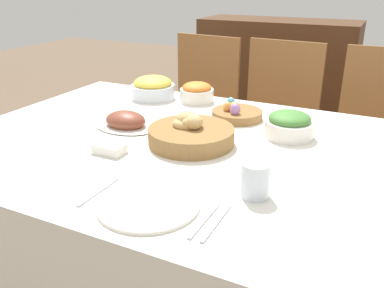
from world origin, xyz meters
The scene contains 17 objects.
dining_table centered at (0.00, 0.00, 0.37)m, with size 1.87×1.18×0.74m.
chair_far_right centered at (0.51, 0.92, 0.51)m, with size 0.42×0.42×0.96m.
chair_far_center centered at (-0.02, 0.92, 0.51)m, with size 0.45×0.45×0.96m.
chair_far_left centered at (-0.49, 0.92, 0.51)m, with size 0.47×0.47×0.96m.
sideboard centered at (-0.25, 1.78, 0.50)m, with size 1.11×0.44×0.99m.
bread_basket centered at (-0.08, 0.00, 0.77)m, with size 0.30×0.30×0.11m.
egg_basket centered at (-0.03, 0.32, 0.76)m, with size 0.21×0.21×0.08m.
ham_platter centered at (-0.38, 0.03, 0.76)m, with size 0.25×0.17×0.07m.
carrot_bowl centered at (-0.28, 0.47, 0.78)m, with size 0.16×0.16×0.09m.
green_salad_bowl centered at (0.21, 0.22, 0.78)m, with size 0.18×0.18×0.10m.
pineapple_bowl centered at (-0.50, 0.44, 0.79)m, with size 0.21×0.21×0.11m.
dinner_plate centered at (0.01, -0.42, 0.74)m, with size 0.27×0.27×0.01m.
fork centered at (-0.15, -0.42, 0.74)m, with size 0.01×0.17×0.00m.
knife centered at (0.17, -0.42, 0.74)m, with size 0.01×0.17×0.00m.
spoon centered at (0.20, -0.42, 0.74)m, with size 0.01×0.17×0.00m.
drinking_cup centered at (0.24, -0.25, 0.78)m, with size 0.08×0.08×0.10m.
butter_dish centered at (-0.28, -0.19, 0.75)m, with size 0.10×0.06×0.03m.
Camera 1 is at (0.50, -1.18, 1.28)m, focal length 38.00 mm.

